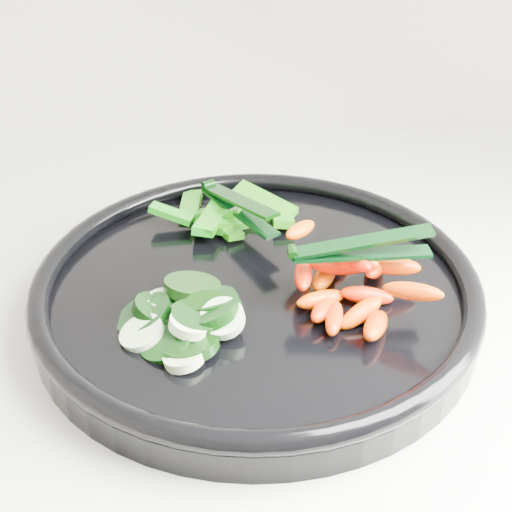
{
  "coord_description": "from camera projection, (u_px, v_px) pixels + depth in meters",
  "views": [
    {
      "loc": [
        -0.66,
        1.13,
        1.3
      ],
      "look_at": [
        -0.65,
        1.62,
        0.99
      ],
      "focal_mm": 50.0,
      "sensor_mm": 36.0,
      "label": 1
    }
  ],
  "objects": [
    {
      "name": "carrot_pile",
      "position": [
        352.0,
        279.0,
        0.58
      ],
      "size": [
        0.12,
        0.14,
        0.05
      ],
      "color": "#F66200",
      "rests_on": "veggie_tray"
    },
    {
      "name": "cucumber_pile",
      "position": [
        182.0,
        316.0,
        0.55
      ],
      "size": [
        0.11,
        0.13,
        0.04
      ],
      "color": "black",
      "rests_on": "veggie_tray"
    },
    {
      "name": "tong_pepper",
      "position": [
        237.0,
        204.0,
        0.66
      ],
      "size": [
        0.07,
        0.1,
        0.02
      ],
      "color": "black",
      "rests_on": "pepper_pile"
    },
    {
      "name": "tong_carrot",
      "position": [
        358.0,
        248.0,
        0.56
      ],
      "size": [
        0.11,
        0.02,
        0.02
      ],
      "color": "black",
      "rests_on": "carrot_pile"
    },
    {
      "name": "veggie_tray",
      "position": [
        256.0,
        290.0,
        0.6
      ],
      "size": [
        0.46,
        0.46,
        0.04
      ],
      "color": "black",
      "rests_on": "counter"
    },
    {
      "name": "pepper_pile",
      "position": [
        231.0,
        216.0,
        0.68
      ],
      "size": [
        0.14,
        0.1,
        0.04
      ],
      "color": "#0A690B",
      "rests_on": "veggie_tray"
    }
  ]
}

